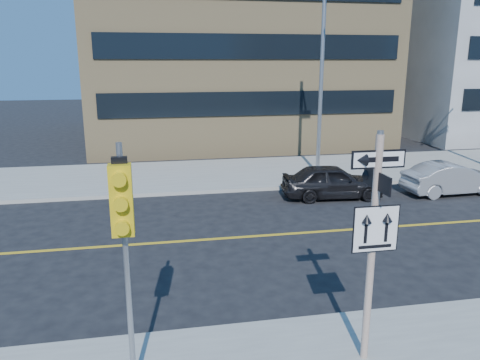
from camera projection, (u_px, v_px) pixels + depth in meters
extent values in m
plane|color=black|center=(316.00, 297.00, 10.75)|extent=(120.00, 120.00, 0.00)
cylinder|color=silver|center=(371.00, 253.00, 7.84)|extent=(0.13, 0.13, 4.00)
cylinder|color=gray|center=(380.00, 132.00, 7.34)|extent=(0.10, 0.10, 0.06)
cube|color=black|center=(378.00, 159.00, 7.44)|extent=(0.92, 0.03, 0.30)
cube|color=black|center=(377.00, 180.00, 7.53)|extent=(0.03, 0.92, 0.30)
cube|color=white|center=(376.00, 229.00, 7.65)|extent=(0.80, 0.03, 0.80)
cylinder|color=gray|center=(127.00, 272.00, 7.12)|extent=(0.09, 0.09, 4.00)
cube|color=yellow|center=(122.00, 200.00, 6.63)|extent=(0.32, 0.22, 1.05)
sphere|color=#8C0705|center=(119.00, 179.00, 6.43)|extent=(0.17, 0.17, 0.17)
sphere|color=black|center=(121.00, 203.00, 6.52)|extent=(0.17, 0.17, 0.17)
sphere|color=black|center=(123.00, 226.00, 6.61)|extent=(0.17, 0.17, 0.17)
imported|color=black|center=(332.00, 181.00, 18.37)|extent=(1.91, 4.06, 1.34)
imported|color=gray|center=(451.00, 179.00, 18.92)|extent=(1.52, 3.96, 1.29)
cylinder|color=gray|center=(321.00, 86.00, 20.92)|extent=(0.18, 0.18, 8.00)
cube|color=tan|center=(227.00, 6.00, 32.68)|extent=(18.00, 18.00, 18.00)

